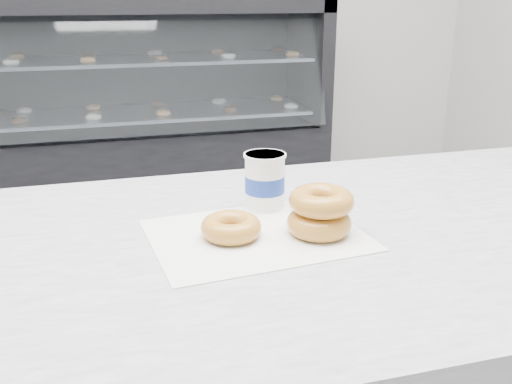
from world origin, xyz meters
TOP-DOWN VIEW (x-y plane):
  - display_case at (0.00, 2.12)m, footprint 2.40×0.74m
  - wax_paper at (0.06, -0.59)m, footprint 0.36×0.29m
  - donut_single at (0.01, -0.59)m, footprint 0.12×0.12m
  - donut_stack at (0.16, -0.61)m, footprint 0.15×0.15m
  - coffee_cup at (0.11, -0.47)m, footprint 0.09×0.09m

SIDE VIEW (x-z plane):
  - display_case at x=0.00m, z-range -0.13..1.12m
  - wax_paper at x=0.06m, z-range 0.90..0.90m
  - donut_single at x=0.01m, z-range 0.90..0.94m
  - donut_stack at x=0.16m, z-range 0.90..0.98m
  - coffee_cup at x=0.11m, z-range 0.90..1.00m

